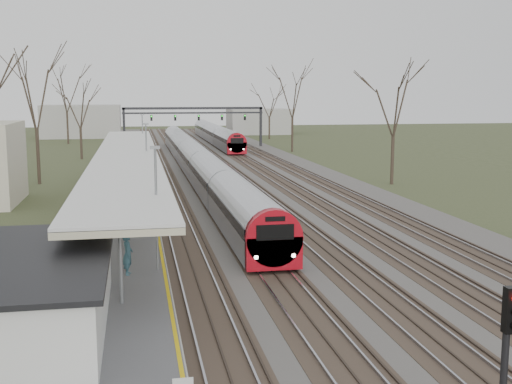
{
  "coord_description": "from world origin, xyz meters",
  "views": [
    {
      "loc": [
        -8.46,
        -11.52,
        8.12
      ],
      "look_at": [
        -1.11,
        27.41,
        2.0
      ],
      "focal_mm": 45.0,
      "sensor_mm": 36.0,
      "label": 1
    }
  ],
  "objects_px": {
    "train_near": "(196,160)",
    "passenger": "(128,254)",
    "signal_post": "(507,348)",
    "train_far": "(216,134)"
  },
  "relations": [
    {
      "from": "train_near",
      "to": "passenger",
      "type": "xyz_separation_m",
      "value": [
        -6.37,
        -39.35,
        0.36
      ]
    },
    {
      "from": "train_near",
      "to": "signal_post",
      "type": "height_order",
      "value": "signal_post"
    },
    {
      "from": "signal_post",
      "to": "train_near",
      "type": "bearing_deg",
      "value": 91.91
    },
    {
      "from": "train_far",
      "to": "passenger",
      "type": "distance_m",
      "value": 80.29
    },
    {
      "from": "train_near",
      "to": "passenger",
      "type": "relative_size",
      "value": 44.7
    },
    {
      "from": "train_near",
      "to": "train_far",
      "type": "bearing_deg",
      "value": 80.03
    },
    {
      "from": "train_far",
      "to": "passenger",
      "type": "xyz_separation_m",
      "value": [
        -13.37,
        -79.17,
        0.36
      ]
    },
    {
      "from": "passenger",
      "to": "signal_post",
      "type": "height_order",
      "value": "signal_post"
    },
    {
      "from": "train_near",
      "to": "signal_post",
      "type": "bearing_deg",
      "value": -88.09
    },
    {
      "from": "train_near",
      "to": "train_far",
      "type": "relative_size",
      "value": 1.66
    }
  ]
}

